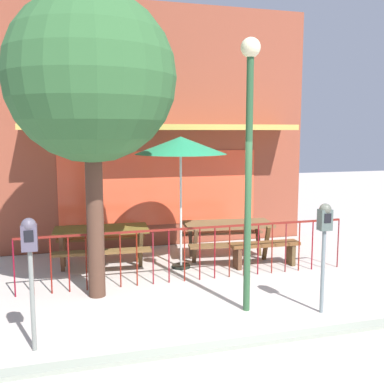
{
  "coord_description": "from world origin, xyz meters",
  "views": [
    {
      "loc": [
        -2.12,
        -5.68,
        2.65
      ],
      "look_at": [
        0.11,
        2.2,
        1.54
      ],
      "focal_mm": 42.23,
      "sensor_mm": 36.0,
      "label": 1
    }
  ],
  "objects": [
    {
      "name": "parking_meter_far",
      "position": [
        1.44,
        -0.1,
        1.25
      ],
      "size": [
        0.18,
        0.17,
        1.62
      ],
      "color": "slate",
      "rests_on": "ground"
    },
    {
      "name": "picnic_table_left",
      "position": [
        -1.48,
        3.09,
        0.61
      ],
      "size": [
        1.88,
        1.47,
        0.79
      ],
      "color": "brown",
      "rests_on": "ground"
    },
    {
      "name": "curb_edge",
      "position": [
        0.0,
        -0.74,
        0.0
      ],
      "size": [
        9.86,
        0.2,
        0.11
      ],
      "primitive_type": "cube",
      "color": "gray",
      "rests_on": "ground"
    },
    {
      "name": "patio_fence_front",
      "position": [
        -0.0,
        1.8,
        0.66
      ],
      "size": [
        5.94,
        0.04,
        0.97
      ],
      "color": "maroon",
      "rests_on": "ground"
    },
    {
      "name": "picnic_table_right",
      "position": [
        1.09,
        2.91,
        0.61
      ],
      "size": [
        1.94,
        1.56,
        0.79
      ],
      "color": "brown",
      "rests_on": "ground"
    },
    {
      "name": "pub_storefront",
      "position": [
        0.0,
        4.63,
        2.71
      ],
      "size": [
        7.05,
        1.39,
        5.47
      ],
      "color": "#482518",
      "rests_on": "ground"
    },
    {
      "name": "parking_meter_near",
      "position": [
        -2.55,
        -0.17,
        1.27
      ],
      "size": [
        0.18,
        0.17,
        1.64
      ],
      "color": "slate",
      "rests_on": "ground"
    },
    {
      "name": "patio_bench",
      "position": [
        1.6,
        2.23,
        0.35
      ],
      "size": [
        1.41,
        0.37,
        0.48
      ],
      "color": "brown",
      "rests_on": "ground"
    },
    {
      "name": "patio_umbrella",
      "position": [
        -0.0,
        2.6,
        2.36
      ],
      "size": [
        1.75,
        1.75,
        2.55
      ],
      "color": "black",
      "rests_on": "ground"
    },
    {
      "name": "street_tree",
      "position": [
        -1.69,
        1.49,
        3.43
      ],
      "size": [
        2.61,
        2.61,
        4.76
      ],
      "color": "#492E22",
      "rests_on": "ground"
    },
    {
      "name": "street_lamp",
      "position": [
        0.41,
        0.28,
        2.57
      ],
      "size": [
        0.28,
        0.28,
        3.93
      ],
      "color": "#28502F",
      "rests_on": "ground"
    },
    {
      "name": "ground",
      "position": [
        0.0,
        0.0,
        0.0
      ],
      "size": [
        40.0,
        40.0,
        0.0
      ],
      "primitive_type": "plane",
      "color": "#B3A8A1"
    }
  ]
}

